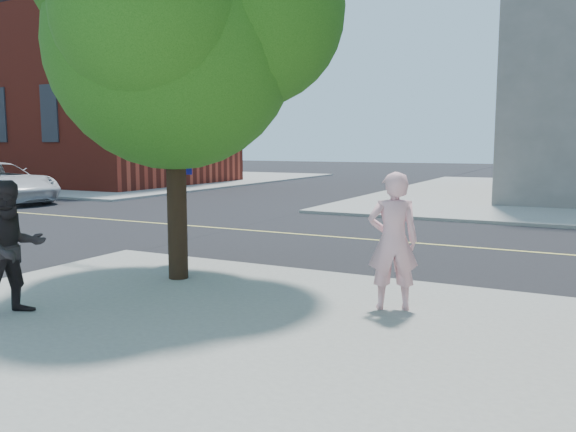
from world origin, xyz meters
The scene contains 9 objects.
ground centered at (0.00, 0.00, 0.00)m, with size 140.00×140.00×0.00m, color black.
road_ew centered at (0.00, 4.50, 0.01)m, with size 140.00×9.00×0.01m, color black.
sidewalk_nw centered at (-23.00, 21.50, 0.06)m, with size 26.00×25.00×0.12m, color gray.
church centered at (-20.00, 18.00, 7.18)m, with size 15.20×12.00×14.40m.
office_block centered at (-32.00, 21.98, 9.12)m, with size 12.00×14.08×18.00m.
man_on_phone centered at (5.75, -1.89, 1.11)m, with size 0.72×0.48×1.99m, color #EBABB6.
pedestrian centered at (1.12, -4.53, 1.06)m, with size 0.91×0.71×1.88m, color black.
street_tree centered at (1.90, -1.69, 4.66)m, with size 5.30×4.82×7.03m.
signal_pole centered at (-1.14, -0.30, 3.43)m, with size 3.60×0.41×4.06m.
Camera 1 is at (8.11, -9.86, 2.48)m, focal length 36.19 mm.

